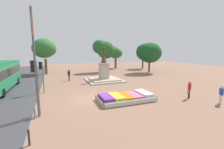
# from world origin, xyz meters

# --- Properties ---
(ground_plane) EXTENTS (85.86, 85.86, 0.00)m
(ground_plane) POSITION_xyz_m (0.00, 0.00, 0.00)
(ground_plane) COLOR #8C6651
(flower_planter) EXTENTS (5.25, 2.72, 0.66)m
(flower_planter) POSITION_xyz_m (2.57, -1.61, 0.28)
(flower_planter) COLOR #38281C
(flower_planter) RESTS_ON ground_plane
(statue_monument) EXTENTS (5.32, 5.32, 5.24)m
(statue_monument) POSITION_xyz_m (3.73, 8.16, 0.95)
(statue_monument) COLOR #B2A894
(statue_monument) RESTS_ON ground_plane
(traffic_light_near_crossing) EXTENTS (0.42, 0.31, 3.94)m
(traffic_light_near_crossing) POSITION_xyz_m (-4.75, -2.15, 2.70)
(traffic_light_near_crossing) COLOR #2D2D33
(traffic_light_near_crossing) RESTS_ON ground_plane
(traffic_light_mid_block) EXTENTS (0.42, 0.31, 3.43)m
(traffic_light_mid_block) POSITION_xyz_m (-4.73, 4.06, 2.41)
(traffic_light_mid_block) COLOR slate
(traffic_light_mid_block) RESTS_ON ground_plane
(banner_pole) EXTENTS (0.14, 1.30, 7.38)m
(banner_pole) POSITION_xyz_m (-4.67, -2.43, 4.11)
(banner_pole) COLOR #4C5156
(banner_pole) RESTS_ON ground_plane
(pedestrian_with_handbag) EXTENTS (0.68, 0.42, 1.78)m
(pedestrian_with_handbag) POSITION_xyz_m (8.57, -3.29, 1.01)
(pedestrian_with_handbag) COLOR black
(pedestrian_with_handbag) RESTS_ON ground_plane
(pedestrian_near_planter) EXTENTS (0.40, 0.48, 1.65)m
(pedestrian_near_planter) POSITION_xyz_m (9.88, -5.42, 0.95)
(pedestrian_near_planter) COLOR beige
(pedestrian_near_planter) RESTS_ON ground_plane
(pedestrian_crossing_plaza) EXTENTS (0.42, 0.45, 1.75)m
(pedestrian_crossing_plaza) POSITION_xyz_m (-1.34, 10.04, 1.02)
(pedestrian_crossing_plaza) COLOR red
(pedestrian_crossing_plaza) RESTS_ON ground_plane
(kerb_bollard_south) EXTENTS (0.12, 0.12, 0.86)m
(kerb_bollard_south) POSITION_xyz_m (-4.86, -5.85, 0.45)
(kerb_bollard_south) COLOR #2D2D33
(kerb_bollard_south) RESTS_ON ground_plane
(kerb_bollard_mid_a) EXTENTS (0.12, 0.12, 0.79)m
(kerb_bollard_mid_a) POSITION_xyz_m (-4.90, -2.69, 0.41)
(kerb_bollard_mid_a) COLOR slate
(kerb_bollard_mid_a) RESTS_ON ground_plane
(park_tree_far_left) EXTENTS (4.69, 3.70, 6.93)m
(park_tree_far_left) POSITION_xyz_m (6.77, 17.41, 4.98)
(park_tree_far_left) COLOR #4C3823
(park_tree_far_left) RESTS_ON ground_plane
(park_tree_behind_statue) EXTENTS (3.88, 3.89, 5.77)m
(park_tree_behind_statue) POSITION_xyz_m (11.71, 22.71, 4.14)
(park_tree_behind_statue) COLOR brown
(park_tree_behind_statue) RESTS_ON ground_plane
(park_tree_far_right) EXTENTS (5.39, 4.81, 6.27)m
(park_tree_far_right) POSITION_xyz_m (15.24, 12.89, 4.26)
(park_tree_far_right) COLOR #4C3823
(park_tree_far_right) RESTS_ON ground_plane
(park_tree_street_side) EXTENTS (4.51, 5.19, 7.01)m
(park_tree_street_side) POSITION_xyz_m (-4.82, 18.93, 5.05)
(park_tree_street_side) COLOR brown
(park_tree_street_side) RESTS_ON ground_plane
(park_tree_mid_canopy) EXTENTS (3.46, 3.65, 6.25)m
(park_tree_mid_canopy) POSITION_xyz_m (18.43, 19.58, 4.57)
(park_tree_mid_canopy) COLOR #4C3823
(park_tree_mid_canopy) RESTS_ON ground_plane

